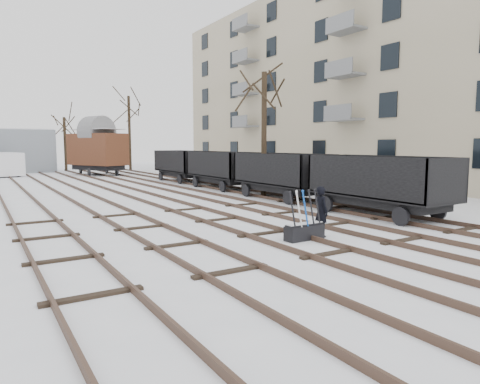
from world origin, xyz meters
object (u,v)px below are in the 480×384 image
object	(u,v)px
freight_wagon_a	(379,193)
panel_van	(4,164)
ground_frame	(304,230)
box_van_wagon	(97,148)
worker	(321,211)

from	to	relation	value
freight_wagon_a	panel_van	size ratio (longest dim) A/B	1.13
ground_frame	box_van_wagon	world-z (taller)	box_van_wagon
ground_frame	box_van_wagon	bearing A→B (deg)	84.71
ground_frame	panel_van	xyz separation A→B (m)	(-6.10, 34.88, 0.84)
ground_frame	box_van_wagon	xyz separation A→B (m)	(1.55, 31.86, 2.23)
box_van_wagon	panel_van	distance (m)	8.34
panel_van	worker	bearing A→B (deg)	-90.35
worker	freight_wagon_a	world-z (taller)	freight_wagon_a
ground_frame	panel_van	distance (m)	35.42
freight_wagon_a	box_van_wagon	world-z (taller)	box_van_wagon
box_van_wagon	worker	bearing A→B (deg)	-116.39
panel_van	box_van_wagon	bearing A→B (deg)	-33.02
worker	panel_van	xyz separation A→B (m)	(-6.85, 34.78, 0.33)
worker	freight_wagon_a	xyz separation A→B (m)	(4.65, 1.70, 0.13)
worker	box_van_wagon	size ratio (longest dim) A/B	0.25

